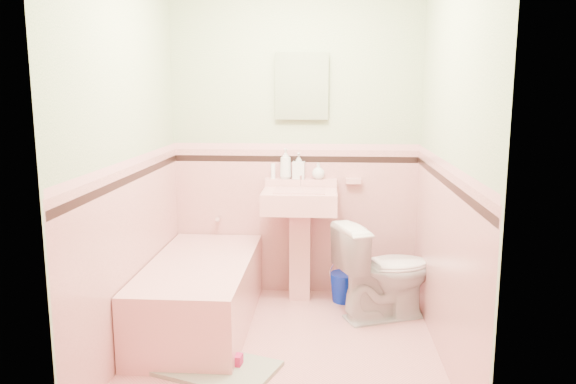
# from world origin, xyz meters

# --- Properties ---
(floor) EXTENTS (2.20, 2.20, 0.00)m
(floor) POSITION_xyz_m (0.00, 0.00, 0.00)
(floor) COLOR pink
(floor) RESTS_ON ground
(wall_back) EXTENTS (2.50, 0.00, 2.50)m
(wall_back) POSITION_xyz_m (0.00, 1.10, 1.25)
(wall_back) COLOR beige
(wall_back) RESTS_ON ground
(wall_front) EXTENTS (2.50, 0.00, 2.50)m
(wall_front) POSITION_xyz_m (0.00, -1.10, 1.25)
(wall_front) COLOR beige
(wall_front) RESTS_ON ground
(wall_left) EXTENTS (0.00, 2.50, 2.50)m
(wall_left) POSITION_xyz_m (-1.00, 0.00, 1.25)
(wall_left) COLOR beige
(wall_left) RESTS_ON ground
(wall_right) EXTENTS (0.00, 2.50, 2.50)m
(wall_right) POSITION_xyz_m (1.00, 0.00, 1.25)
(wall_right) COLOR beige
(wall_right) RESTS_ON ground
(wainscot_back) EXTENTS (2.00, 0.00, 2.00)m
(wainscot_back) POSITION_xyz_m (0.00, 1.09, 0.60)
(wainscot_back) COLOR pink
(wainscot_back) RESTS_ON ground
(wainscot_front) EXTENTS (2.00, 0.00, 2.00)m
(wainscot_front) POSITION_xyz_m (0.00, -1.09, 0.60)
(wainscot_front) COLOR pink
(wainscot_front) RESTS_ON ground
(wainscot_left) EXTENTS (0.00, 2.20, 2.20)m
(wainscot_left) POSITION_xyz_m (-0.99, 0.00, 0.60)
(wainscot_left) COLOR pink
(wainscot_left) RESTS_ON ground
(wainscot_right) EXTENTS (0.00, 2.20, 2.20)m
(wainscot_right) POSITION_xyz_m (0.99, 0.00, 0.60)
(wainscot_right) COLOR pink
(wainscot_right) RESTS_ON ground
(accent_back) EXTENTS (2.00, 0.00, 2.00)m
(accent_back) POSITION_xyz_m (0.00, 1.08, 1.12)
(accent_back) COLOR black
(accent_back) RESTS_ON ground
(accent_front) EXTENTS (2.00, 0.00, 2.00)m
(accent_front) POSITION_xyz_m (0.00, -1.08, 1.12)
(accent_front) COLOR black
(accent_front) RESTS_ON ground
(accent_left) EXTENTS (0.00, 2.20, 2.20)m
(accent_left) POSITION_xyz_m (-0.98, 0.00, 1.12)
(accent_left) COLOR black
(accent_left) RESTS_ON ground
(accent_right) EXTENTS (0.00, 2.20, 2.20)m
(accent_right) POSITION_xyz_m (0.98, 0.00, 1.12)
(accent_right) COLOR black
(accent_right) RESTS_ON ground
(cap_back) EXTENTS (2.00, 0.00, 2.00)m
(cap_back) POSITION_xyz_m (0.00, 1.08, 1.22)
(cap_back) COLOR pink
(cap_back) RESTS_ON ground
(cap_front) EXTENTS (2.00, 0.00, 2.00)m
(cap_front) POSITION_xyz_m (0.00, -1.08, 1.22)
(cap_front) COLOR pink
(cap_front) RESTS_ON ground
(cap_left) EXTENTS (0.00, 2.20, 2.20)m
(cap_left) POSITION_xyz_m (-0.98, 0.00, 1.22)
(cap_left) COLOR pink
(cap_left) RESTS_ON ground
(cap_right) EXTENTS (0.00, 2.20, 2.20)m
(cap_right) POSITION_xyz_m (0.98, 0.00, 1.22)
(cap_right) COLOR pink
(cap_right) RESTS_ON ground
(bathtub) EXTENTS (0.70, 1.50, 0.45)m
(bathtub) POSITION_xyz_m (-0.63, 0.33, 0.23)
(bathtub) COLOR #DA9693
(bathtub) RESTS_ON floor
(tub_faucet) EXTENTS (0.04, 0.12, 0.04)m
(tub_faucet) POSITION_xyz_m (-0.63, 1.05, 0.63)
(tub_faucet) COLOR silver
(tub_faucet) RESTS_ON wall_back
(sink) EXTENTS (0.58, 0.48, 0.90)m
(sink) POSITION_xyz_m (0.05, 0.86, 0.45)
(sink) COLOR #DA9693
(sink) RESTS_ON floor
(sink_faucet) EXTENTS (0.02, 0.02, 0.10)m
(sink_faucet) POSITION_xyz_m (0.05, 1.00, 0.95)
(sink_faucet) COLOR silver
(sink_faucet) RESTS_ON sink
(medicine_cabinet) EXTENTS (0.36, 0.04, 0.45)m
(medicine_cabinet) POSITION_xyz_m (0.05, 1.07, 1.70)
(medicine_cabinet) COLOR white
(medicine_cabinet) RESTS_ON wall_back
(soap_dish) EXTENTS (0.12, 0.07, 0.04)m
(soap_dish) POSITION_xyz_m (0.47, 1.06, 0.95)
(soap_dish) COLOR #DA9693
(soap_dish) RESTS_ON wall_back
(soap_bottle_left) EXTENTS (0.12, 0.12, 0.24)m
(soap_bottle_left) POSITION_xyz_m (-0.08, 1.04, 1.09)
(soap_bottle_left) COLOR #B2B2B2
(soap_bottle_left) RESTS_ON sink
(soap_bottle_mid) EXTENTS (0.10, 0.10, 0.21)m
(soap_bottle_mid) POSITION_xyz_m (0.03, 1.04, 1.07)
(soap_bottle_mid) COLOR #B2B2B2
(soap_bottle_mid) RESTS_ON sink
(soap_bottle_right) EXTENTS (0.12, 0.12, 0.13)m
(soap_bottle_right) POSITION_xyz_m (0.19, 1.04, 1.03)
(soap_bottle_right) COLOR #B2B2B2
(soap_bottle_right) RESTS_ON sink
(tube) EXTENTS (0.04, 0.04, 0.12)m
(tube) POSITION_xyz_m (-0.18, 1.04, 1.03)
(tube) COLOR white
(tube) RESTS_ON sink
(toilet) EXTENTS (0.81, 0.64, 0.73)m
(toilet) POSITION_xyz_m (0.69, 0.57, 0.36)
(toilet) COLOR white
(toilet) RESTS_ON floor
(bucket) EXTENTS (0.30, 0.30, 0.23)m
(bucket) POSITION_xyz_m (0.41, 0.88, 0.12)
(bucket) COLOR #051EA3
(bucket) RESTS_ON floor
(bath_mat) EXTENTS (0.79, 0.66, 0.03)m
(bath_mat) POSITION_xyz_m (-0.38, -0.32, 0.01)
(bath_mat) COLOR gray
(bath_mat) RESTS_ON floor
(shoe) EXTENTS (0.17, 0.10, 0.06)m
(shoe) POSITION_xyz_m (-0.32, -0.29, 0.06)
(shoe) COLOR #BF1E59
(shoe) RESTS_ON bath_mat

